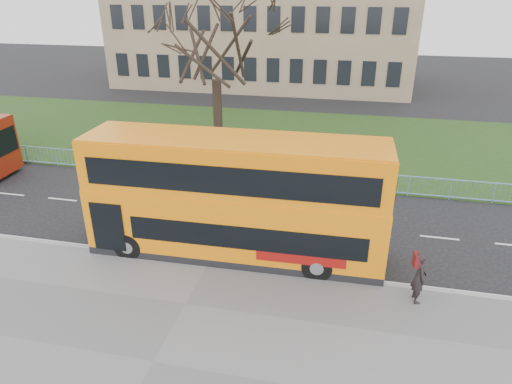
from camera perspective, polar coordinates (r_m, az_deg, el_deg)
ground at (r=19.15m, az=-4.47°, el=-6.53°), size 120.00×120.00×0.00m
pavement at (r=14.13m, az=-12.68°, el=-20.13°), size 80.00×10.50×0.12m
kerb at (r=17.86m, az=-5.89°, el=-8.84°), size 80.00×0.20×0.14m
grass_verge at (r=31.91m, az=2.80°, el=6.58°), size 80.00×15.40×0.08m
guard_railing at (r=24.63m, az=-0.19°, el=2.33°), size 40.00×0.12×1.10m
bare_tree at (r=27.17m, az=-5.03°, el=15.68°), size 7.89×7.89×11.27m
civic_building at (r=51.70m, az=1.25°, el=21.36°), size 30.00×15.00×14.00m
yellow_bus at (r=17.31m, az=-2.61°, el=-0.48°), size 11.37×2.90×4.75m
pedestrian at (r=16.22m, az=19.72°, el=-9.98°), size 0.55×0.75×1.87m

